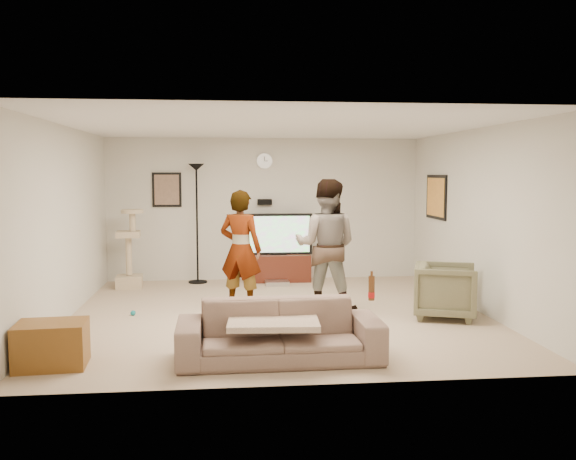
{
  "coord_description": "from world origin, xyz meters",
  "views": [
    {
      "loc": [
        -0.7,
        -7.97,
        1.89
      ],
      "look_at": [
        0.15,
        0.2,
        1.12
      ],
      "focal_mm": 37.8,
      "sensor_mm": 36.0,
      "label": 1
    }
  ],
  "objects": [
    {
      "name": "tv_screen",
      "position": [
        0.21,
        2.46,
        0.83
      ],
      "size": [
        1.11,
        0.01,
        0.63
      ],
      "primitive_type": "cube",
      "color": "#56E960",
      "rests_on": "tv"
    },
    {
      "name": "sofa",
      "position": [
        -0.16,
        -2.01,
        0.3
      ],
      "size": [
        2.06,
        0.83,
        0.6
      ],
      "primitive_type": "imported",
      "rotation": [
        0.0,
        0.0,
        0.01
      ],
      "color": "#765D51",
      "rests_on": "floor"
    },
    {
      "name": "beer_bottle",
      "position": [
        0.78,
        -2.01,
        0.72
      ],
      "size": [
        0.06,
        0.06,
        0.25
      ],
      "primitive_type": "cylinder",
      "color": "#593014",
      "rests_on": "sofa"
    },
    {
      "name": "picture_back",
      "position": [
        -1.7,
        2.73,
        1.6
      ],
      "size": [
        0.42,
        0.03,
        0.52
      ],
      "primitive_type": "cube",
      "color": "#775D4C",
      "rests_on": "wall_back"
    },
    {
      "name": "console_box",
      "position": [
        0.17,
        2.11,
        0.04
      ],
      "size": [
        0.4,
        0.3,
        0.07
      ],
      "primitive_type": "cube",
      "color": "#B5B5B8",
      "rests_on": "floor"
    },
    {
      "name": "cat_tree",
      "position": [
        -2.28,
        2.15,
        0.65
      ],
      "size": [
        0.45,
        0.45,
        1.31
      ],
      "primitive_type": "cube",
      "rotation": [
        0.0,
        0.0,
        0.08
      ],
      "color": "#BFAB8A",
      "rests_on": "floor"
    },
    {
      "name": "person_left",
      "position": [
        -0.49,
        0.38,
        0.83
      ],
      "size": [
        0.72,
        0.61,
        1.66
      ],
      "primitive_type": "imported",
      "rotation": [
        0.0,
        0.0,
        2.71
      ],
      "color": "gray",
      "rests_on": "floor"
    },
    {
      "name": "toy_ball",
      "position": [
        -1.93,
        0.12,
        0.03
      ],
      "size": [
        0.07,
        0.07,
        0.07
      ],
      "primitive_type": "sphere",
      "color": "#147D89",
      "rests_on": "floor"
    },
    {
      "name": "wall_front",
      "position": [
        0.0,
        -2.75,
        1.25
      ],
      "size": [
        5.5,
        0.04,
        2.5
      ],
      "primitive_type": "cube",
      "color": "silver",
      "rests_on": "floor"
    },
    {
      "name": "wall_left",
      "position": [
        -2.75,
        0.0,
        1.25
      ],
      "size": [
        0.04,
        5.5,
        2.5
      ],
      "primitive_type": "cube",
      "color": "silver",
      "rests_on": "floor"
    },
    {
      "name": "person_right",
      "position": [
        0.67,
        0.12,
        0.91
      ],
      "size": [
        1.05,
        0.93,
        1.81
      ],
      "primitive_type": "imported",
      "rotation": [
        0.0,
        0.0,
        2.82
      ],
      "color": "#2D6587",
      "rests_on": "floor"
    },
    {
      "name": "ceiling",
      "position": [
        0.0,
        0.0,
        2.51
      ],
      "size": [
        5.5,
        5.5,
        0.02
      ],
      "primitive_type": "cube",
      "color": "white",
      "rests_on": "wall_back"
    },
    {
      "name": "side_table",
      "position": [
        -2.4,
        -1.97,
        0.22
      ],
      "size": [
        0.69,
        0.54,
        0.44
      ],
      "primitive_type": "cube",
      "rotation": [
        0.0,
        0.0,
        0.07
      ],
      "color": "brown",
      "rests_on": "floor"
    },
    {
      "name": "floor_lamp",
      "position": [
        -1.18,
        2.49,
        1.02
      ],
      "size": [
        0.32,
        0.32,
        2.05
      ],
      "primitive_type": "cylinder",
      "color": "black",
      "rests_on": "floor"
    },
    {
      "name": "wall_speaker",
      "position": [
        0.0,
        2.69,
        1.38
      ],
      "size": [
        0.25,
        0.1,
        0.1
      ],
      "primitive_type": "cube",
      "color": "black",
      "rests_on": "wall_back"
    },
    {
      "name": "throw_blanket",
      "position": [
        -0.23,
        -2.01,
        0.4
      ],
      "size": [
        0.95,
        0.76,
        0.06
      ],
      "primitive_type": "cube",
      "rotation": [
        0.0,
        0.0,
        -0.07
      ],
      "color": "beige",
      "rests_on": "sofa"
    },
    {
      "name": "armchair",
      "position": [
        2.16,
        -0.43,
        0.36
      ],
      "size": [
        0.99,
        0.98,
        0.71
      ],
      "primitive_type": "imported",
      "rotation": [
        0.0,
        0.0,
        1.23
      ],
      "color": "#5F5D43",
      "rests_on": "floor"
    },
    {
      "name": "tv_stand",
      "position": [
        0.21,
        2.5,
        0.24
      ],
      "size": [
        1.13,
        0.45,
        0.47
      ],
      "primitive_type": "cube",
      "color": "#411910",
      "rests_on": "floor"
    },
    {
      "name": "picture_right",
      "position": [
        2.73,
        1.6,
        1.5
      ],
      "size": [
        0.03,
        0.78,
        0.62
      ],
      "primitive_type": "cube",
      "color": "gold",
      "rests_on": "wall_right"
    },
    {
      "name": "tv",
      "position": [
        0.21,
        2.5,
        0.83
      ],
      "size": [
        1.21,
        0.08,
        0.72
      ],
      "primitive_type": "cube",
      "color": "black",
      "rests_on": "tv_stand"
    },
    {
      "name": "wall_back",
      "position": [
        0.0,
        2.75,
        1.25
      ],
      "size": [
        5.5,
        0.04,
        2.5
      ],
      "primitive_type": "cube",
      "color": "silver",
      "rests_on": "floor"
    },
    {
      "name": "wall_right",
      "position": [
        2.75,
        0.0,
        1.25
      ],
      "size": [
        0.04,
        5.5,
        2.5
      ],
      "primitive_type": "cube",
      "color": "silver",
      "rests_on": "floor"
    },
    {
      "name": "floor",
      "position": [
        0.0,
        0.0,
        -0.01
      ],
      "size": [
        5.5,
        5.5,
        0.02
      ],
      "primitive_type": "cube",
      "color": "#C2A78C",
      "rests_on": "ground"
    },
    {
      "name": "wall_clock",
      "position": [
        0.0,
        2.72,
        2.1
      ],
      "size": [
        0.26,
        0.04,
        0.26
      ],
      "primitive_type": "cylinder",
      "rotation": [
        1.57,
        0.0,
        0.0
      ],
      "color": "white",
      "rests_on": "wall_back"
    }
  ]
}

